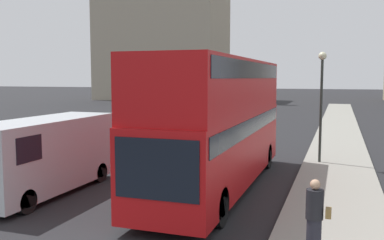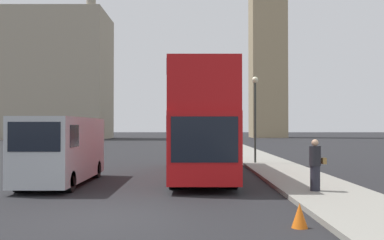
{
  "view_description": "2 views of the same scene",
  "coord_description": "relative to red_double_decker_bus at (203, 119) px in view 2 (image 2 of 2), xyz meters",
  "views": [
    {
      "loc": [
        6.5,
        -6.06,
        4.0
      ],
      "look_at": [
        1.27,
        9.05,
        2.41
      ],
      "focal_mm": 40.0,
      "sensor_mm": 36.0,
      "label": 1
    },
    {
      "loc": [
        2.04,
        -10.7,
        2.26
      ],
      "look_at": [
        1.9,
        18.55,
        2.68
      ],
      "focal_mm": 40.0,
      "sensor_mm": 36.0,
      "label": 2
    }
  ],
  "objects": [
    {
      "name": "street_lamp",
      "position": [
        3.26,
        5.38,
        0.92
      ],
      "size": [
        0.36,
        0.36,
        4.99
      ],
      "color": "#2D332D",
      "rests_on": "sidewalk_strip"
    },
    {
      "name": "traffic_cone",
      "position": [
        1.99,
        -9.87,
        -2.3
      ],
      "size": [
        0.36,
        0.36,
        0.55
      ],
      "color": "orange",
      "rests_on": "ground_plane"
    },
    {
      "name": "sidewalk_strip",
      "position": [
        4.05,
        -8.68,
        -2.5
      ],
      "size": [
        2.98,
        120.0,
        0.15
      ],
      "color": "gray",
      "rests_on": "ground_plane"
    },
    {
      "name": "building_block_distant",
      "position": [
        -26.69,
        57.61,
        8.75
      ],
      "size": [
        21.91,
        13.03,
        27.49
      ],
      "color": "#9E937F",
      "rests_on": "ground_plane"
    },
    {
      "name": "red_double_decker_bus",
      "position": [
        0.0,
        0.0,
        0.0
      ],
      "size": [
        2.5,
        11.28,
        4.62
      ],
      "color": "#B71114",
      "rests_on": "ground_plane"
    },
    {
      "name": "white_van",
      "position": [
        -5.45,
        -2.82,
        -1.18
      ],
      "size": [
        2.02,
        6.05,
        2.59
      ],
      "color": "#B2B7BC",
      "rests_on": "ground_plane"
    },
    {
      "name": "ground_plane",
      "position": [
        -2.44,
        -8.68,
        -2.57
      ],
      "size": [
        300.0,
        300.0,
        0.0
      ],
      "primitive_type": "plane",
      "color": "black"
    },
    {
      "name": "pedestrian",
      "position": [
        3.63,
        -5.42,
        -1.58
      ],
      "size": [
        0.53,
        0.37,
        1.68
      ],
      "color": "#23232D",
      "rests_on": "sidewalk_strip"
    }
  ]
}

